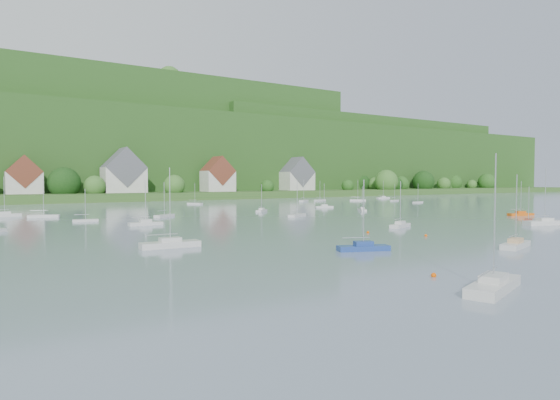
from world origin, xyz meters
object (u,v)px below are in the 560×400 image
near_sailboat_6 (170,243)px  near_sailboat_7 (528,220)px  near_sailboat_5 (521,214)px  near_sailboat_3 (400,225)px  near_sailboat_1 (363,247)px  near_sailboat_2 (516,244)px  near_sailboat_0 (493,284)px  near_sailboat_4 (545,222)px

near_sailboat_6 → near_sailboat_7: (70.36, -2.59, -0.16)m
near_sailboat_5 → near_sailboat_3: bearing=-152.2°
near_sailboat_5 → near_sailboat_1: bearing=-140.1°
near_sailboat_3 → near_sailboat_5: near_sailboat_3 is taller
near_sailboat_1 → near_sailboat_2: size_ratio=0.93×
near_sailboat_1 → near_sailboat_5: (65.63, 20.71, -0.01)m
near_sailboat_1 → near_sailboat_2: bearing=-4.2°
near_sailboat_0 → near_sailboat_6: size_ratio=1.05×
near_sailboat_0 → near_sailboat_4: size_ratio=0.96×
near_sailboat_1 → near_sailboat_7: (52.76, 11.48, -0.12)m
near_sailboat_0 → near_sailboat_4: (53.78, 25.60, 0.01)m
near_sailboat_2 → near_sailboat_7: size_ratio=1.28×
near_sailboat_1 → near_sailboat_6: size_ratio=0.85×
near_sailboat_0 → near_sailboat_7: 66.03m
near_sailboat_3 → near_sailboat_6: bearing=160.9°
near_sailboat_4 → near_sailboat_1: bearing=-154.9°
near_sailboat_0 → near_sailboat_1: near_sailboat_0 is taller
near_sailboat_2 → near_sailboat_3: (6.71, 24.54, -0.03)m
near_sailboat_2 → near_sailboat_7: 40.88m
near_sailboat_2 → near_sailboat_4: size_ratio=0.84×
near_sailboat_1 → near_sailboat_2: (16.73, -7.83, 0.02)m
near_sailboat_7 → near_sailboat_5: bearing=7.0°
near_sailboat_5 → near_sailboat_7: 15.83m
near_sailboat_0 → near_sailboat_5: near_sailboat_0 is taller
near_sailboat_2 → near_sailboat_7: bearing=11.0°
near_sailboat_0 → near_sailboat_7: near_sailboat_0 is taller
near_sailboat_0 → near_sailboat_7: size_ratio=1.47×
near_sailboat_2 → near_sailboat_1: bearing=137.7°
near_sailboat_1 → near_sailboat_7: 54.00m
near_sailboat_0 → near_sailboat_1: 20.41m
near_sailboat_5 → near_sailboat_4: bearing=-117.2°
near_sailboat_2 → near_sailboat_6: 40.72m
near_sailboat_1 → near_sailboat_5: bearing=38.4°
near_sailboat_6 → near_sailboat_7: 70.40m
near_sailboat_4 → near_sailboat_7: near_sailboat_4 is taller
near_sailboat_0 → near_sailboat_2: bearing=8.9°
near_sailboat_3 → near_sailboat_6: (-41.03, -2.63, 0.05)m
near_sailboat_2 → near_sailboat_5: near_sailboat_2 is taller
near_sailboat_2 → near_sailboat_6: size_ratio=0.91×
near_sailboat_0 → near_sailboat_4: near_sailboat_4 is taller
near_sailboat_3 → near_sailboat_4: 27.11m
near_sailboat_7 → near_sailboat_6: bearing=149.2°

